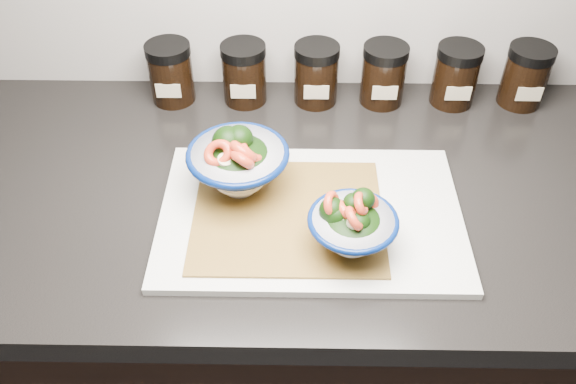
{
  "coord_description": "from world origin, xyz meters",
  "views": [
    {
      "loc": [
        -0.18,
        0.73,
        1.55
      ],
      "look_at": [
        -0.19,
        1.37,
        0.96
      ],
      "focal_mm": 38.0,
      "sensor_mm": 36.0,
      "label": 1
    }
  ],
  "objects_px": {
    "spice_jar_a": "(171,73)",
    "spice_jar_b": "(244,73)",
    "cutting_board": "(311,215)",
    "spice_jar_c": "(316,74)",
    "bowl_right": "(351,226)",
    "spice_jar_e": "(456,75)",
    "spice_jar_d": "(383,74)",
    "spice_jar_f": "(526,76)",
    "bowl_left": "(238,162)"
  },
  "relations": [
    {
      "from": "spice_jar_c",
      "to": "spice_jar_f",
      "type": "xyz_separation_m",
      "value": [
        0.38,
        0.0,
        0.0
      ]
    },
    {
      "from": "spice_jar_d",
      "to": "spice_jar_a",
      "type": "bearing_deg",
      "value": 180.0
    },
    {
      "from": "spice_jar_a",
      "to": "spice_jar_b",
      "type": "distance_m",
      "value": 0.13
    },
    {
      "from": "spice_jar_e",
      "to": "spice_jar_a",
      "type": "bearing_deg",
      "value": 180.0
    },
    {
      "from": "spice_jar_b",
      "to": "spice_jar_e",
      "type": "distance_m",
      "value": 0.38
    },
    {
      "from": "bowl_left",
      "to": "spice_jar_a",
      "type": "height_order",
      "value": "bowl_left"
    },
    {
      "from": "spice_jar_a",
      "to": "spice_jar_e",
      "type": "relative_size",
      "value": 1.0
    },
    {
      "from": "bowl_left",
      "to": "spice_jar_d",
      "type": "distance_m",
      "value": 0.36
    },
    {
      "from": "spice_jar_a",
      "to": "spice_jar_d",
      "type": "height_order",
      "value": "same"
    },
    {
      "from": "spice_jar_f",
      "to": "spice_jar_b",
      "type": "bearing_deg",
      "value": 180.0
    },
    {
      "from": "spice_jar_c",
      "to": "spice_jar_e",
      "type": "relative_size",
      "value": 1.0
    },
    {
      "from": "spice_jar_b",
      "to": "spice_jar_c",
      "type": "xyz_separation_m",
      "value": [
        0.13,
        0.0,
        0.0
      ]
    },
    {
      "from": "bowl_right",
      "to": "spice_jar_e",
      "type": "distance_m",
      "value": 0.44
    },
    {
      "from": "cutting_board",
      "to": "spice_jar_d",
      "type": "distance_m",
      "value": 0.34
    },
    {
      "from": "spice_jar_b",
      "to": "spice_jar_f",
      "type": "xyz_separation_m",
      "value": [
        0.51,
        0.0,
        0.0
      ]
    },
    {
      "from": "spice_jar_b",
      "to": "spice_jar_d",
      "type": "bearing_deg",
      "value": 0.0
    },
    {
      "from": "bowl_left",
      "to": "spice_jar_c",
      "type": "relative_size",
      "value": 1.37
    },
    {
      "from": "spice_jar_c",
      "to": "spice_jar_e",
      "type": "bearing_deg",
      "value": 0.0
    },
    {
      "from": "bowl_left",
      "to": "spice_jar_e",
      "type": "distance_m",
      "value": 0.46
    },
    {
      "from": "cutting_board",
      "to": "spice_jar_c",
      "type": "xyz_separation_m",
      "value": [
        0.01,
        0.31,
        0.05
      ]
    },
    {
      "from": "cutting_board",
      "to": "spice_jar_f",
      "type": "distance_m",
      "value": 0.5
    },
    {
      "from": "spice_jar_a",
      "to": "bowl_left",
      "type": "bearing_deg",
      "value": -61.28
    },
    {
      "from": "cutting_board",
      "to": "spice_jar_f",
      "type": "height_order",
      "value": "spice_jar_f"
    },
    {
      "from": "cutting_board",
      "to": "bowl_right",
      "type": "distance_m",
      "value": 0.1
    },
    {
      "from": "cutting_board",
      "to": "bowl_left",
      "type": "bearing_deg",
      "value": 155.09
    },
    {
      "from": "cutting_board",
      "to": "spice_jar_d",
      "type": "xyz_separation_m",
      "value": [
        0.13,
        0.31,
        0.05
      ]
    },
    {
      "from": "spice_jar_c",
      "to": "spice_jar_d",
      "type": "xyz_separation_m",
      "value": [
        0.12,
        0.0,
        0.0
      ]
    },
    {
      "from": "bowl_right",
      "to": "spice_jar_d",
      "type": "relative_size",
      "value": 1.1
    },
    {
      "from": "spice_jar_d",
      "to": "spice_jar_e",
      "type": "relative_size",
      "value": 1.0
    },
    {
      "from": "spice_jar_c",
      "to": "spice_jar_f",
      "type": "height_order",
      "value": "same"
    },
    {
      "from": "bowl_left",
      "to": "spice_jar_b",
      "type": "height_order",
      "value": "bowl_left"
    },
    {
      "from": "bowl_left",
      "to": "spice_jar_a",
      "type": "bearing_deg",
      "value": 118.72
    },
    {
      "from": "bowl_left",
      "to": "spice_jar_b",
      "type": "relative_size",
      "value": 1.37
    },
    {
      "from": "spice_jar_d",
      "to": "spice_jar_f",
      "type": "height_order",
      "value": "same"
    },
    {
      "from": "bowl_left",
      "to": "spice_jar_d",
      "type": "xyz_separation_m",
      "value": [
        0.24,
        0.26,
        -0.01
      ]
    },
    {
      "from": "cutting_board",
      "to": "spice_jar_a",
      "type": "distance_m",
      "value": 0.41
    },
    {
      "from": "bowl_left",
      "to": "spice_jar_f",
      "type": "distance_m",
      "value": 0.57
    },
    {
      "from": "bowl_left",
      "to": "spice_jar_c",
      "type": "distance_m",
      "value": 0.29
    },
    {
      "from": "bowl_left",
      "to": "spice_jar_b",
      "type": "distance_m",
      "value": 0.26
    },
    {
      "from": "spice_jar_a",
      "to": "spice_jar_f",
      "type": "bearing_deg",
      "value": 0.0
    },
    {
      "from": "bowl_right",
      "to": "spice_jar_f",
      "type": "height_order",
      "value": "same"
    },
    {
      "from": "cutting_board",
      "to": "spice_jar_a",
      "type": "xyz_separation_m",
      "value": [
        -0.25,
        0.31,
        0.05
      ]
    },
    {
      "from": "bowl_right",
      "to": "spice_jar_c",
      "type": "height_order",
      "value": "same"
    },
    {
      "from": "cutting_board",
      "to": "spice_jar_c",
      "type": "distance_m",
      "value": 0.32
    },
    {
      "from": "spice_jar_f",
      "to": "bowl_right",
      "type": "bearing_deg",
      "value": -131.46
    },
    {
      "from": "spice_jar_c",
      "to": "spice_jar_f",
      "type": "bearing_deg",
      "value": 0.0
    },
    {
      "from": "spice_jar_c",
      "to": "bowl_left",
      "type": "bearing_deg",
      "value": -115.05
    },
    {
      "from": "spice_jar_a",
      "to": "spice_jar_f",
      "type": "distance_m",
      "value": 0.65
    },
    {
      "from": "cutting_board",
      "to": "bowl_left",
      "type": "xyz_separation_m",
      "value": [
        -0.11,
        0.05,
        0.06
      ]
    },
    {
      "from": "spice_jar_a",
      "to": "spice_jar_c",
      "type": "relative_size",
      "value": 1.0
    }
  ]
}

